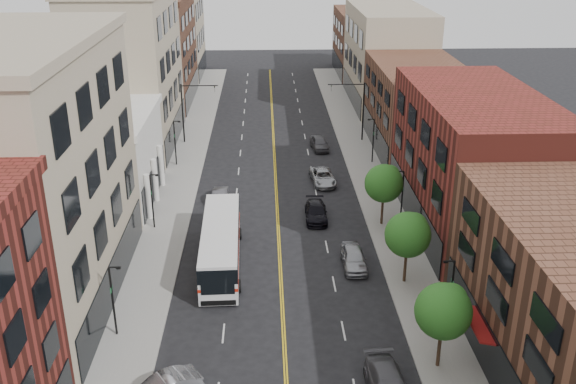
{
  "coord_description": "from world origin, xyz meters",
  "views": [
    {
      "loc": [
        -1.03,
        -27.65,
        25.19
      ],
      "look_at": [
        0.74,
        20.11,
        5.0
      ],
      "focal_mm": 40.0,
      "sensor_mm": 36.0,
      "label": 1
    }
  ],
  "objects": [
    {
      "name": "bldg_r_far_a",
      "position": [
        17.0,
        45.0,
        5.0
      ],
      "size": [
        10.0,
        20.0,
        10.0
      ],
      "primitive_type": "cube",
      "color": "brown",
      "rests_on": "ground"
    },
    {
      "name": "signal_mast_right",
      "position": [
        10.27,
        48.0,
        4.65
      ],
      "size": [
        4.49,
        0.18,
        7.2
      ],
      "color": "black",
      "rests_on": "sidewalk_right"
    },
    {
      "name": "bldg_l_far_a",
      "position": [
        -17.0,
        48.0,
        9.0
      ],
      "size": [
        10.0,
        20.0,
        18.0
      ],
      "primitive_type": "cube",
      "color": "tan",
      "rests_on": "ground"
    },
    {
      "name": "tree_r_2",
      "position": [
        9.39,
        14.07,
        4.13
      ],
      "size": [
        3.4,
        3.4,
        5.59
      ],
      "color": "black",
      "rests_on": "sidewalk_right"
    },
    {
      "name": "tree_r_3",
      "position": [
        9.39,
        24.07,
        4.13
      ],
      "size": [
        3.4,
        3.4,
        5.59
      ],
      "color": "black",
      "rests_on": "sidewalk_right"
    },
    {
      "name": "bldg_r_far_b",
      "position": [
        17.0,
        66.0,
        7.0
      ],
      "size": [
        10.0,
        22.0,
        14.0
      ],
      "primitive_type": "cube",
      "color": "tan",
      "rests_on": "ground"
    },
    {
      "name": "lamp_r_3",
      "position": [
        10.95,
        40.0,
        2.97
      ],
      "size": [
        0.81,
        0.55,
        5.05
      ],
      "color": "black",
      "rests_on": "sidewalk_right"
    },
    {
      "name": "car_parked_far",
      "position": [
        5.8,
        16.57,
        0.78
      ],
      "size": [
        1.89,
        4.6,
        1.56
      ],
      "primitive_type": "imported",
      "rotation": [
        0.0,
        0.0,
        0.01
      ],
      "color": "#989A9F",
      "rests_on": "ground"
    },
    {
      "name": "sidewalk_right",
      "position": [
        10.0,
        35.0,
        0.07
      ],
      "size": [
        4.0,
        110.0,
        0.15
      ],
      "primitive_type": "cube",
      "color": "gray",
      "rests_on": "ground"
    },
    {
      "name": "car_lane_b",
      "position": [
        4.9,
        34.16,
        0.7
      ],
      "size": [
        2.78,
        5.21,
        1.39
      ],
      "primitive_type": "imported",
      "rotation": [
        0.0,
        0.0,
        0.1
      ],
      "color": "#989B9F",
      "rests_on": "ground"
    },
    {
      "name": "bldg_l_far_b",
      "position": [
        -17.0,
        68.0,
        7.5
      ],
      "size": [
        10.0,
        20.0,
        15.0
      ],
      "primitive_type": "cube",
      "color": "brown",
      "rests_on": "ground"
    },
    {
      "name": "lamp_r_2",
      "position": [
        10.95,
        24.0,
        2.97
      ],
      "size": [
        0.81,
        0.55,
        5.05
      ],
      "color": "black",
      "rests_on": "sidewalk_right"
    },
    {
      "name": "bldg_l_white",
      "position": [
        -17.0,
        31.0,
        4.0
      ],
      "size": [
        10.0,
        14.0,
        8.0
      ],
      "primitive_type": "cube",
      "color": "silver",
      "rests_on": "ground"
    },
    {
      "name": "bldg_r_mid",
      "position": [
        17.0,
        24.0,
        6.0
      ],
      "size": [
        10.0,
        22.0,
        12.0
      ],
      "primitive_type": "cube",
      "color": "maroon",
      "rests_on": "ground"
    },
    {
      "name": "bldg_r_far_c",
      "position": [
        17.0,
        86.0,
        5.5
      ],
      "size": [
        10.0,
        18.0,
        11.0
      ],
      "primitive_type": "cube",
      "color": "brown",
      "rests_on": "ground"
    },
    {
      "name": "tree_r_1",
      "position": [
        9.39,
        4.07,
        4.13
      ],
      "size": [
        3.4,
        3.4,
        5.59
      ],
      "color": "black",
      "rests_on": "sidewalk_right"
    },
    {
      "name": "lamp_l_3",
      "position": [
        -10.95,
        40.0,
        2.97
      ],
      "size": [
        0.81,
        0.55,
        5.05
      ],
      "color": "black",
      "rests_on": "sidewalk_left"
    },
    {
      "name": "city_bus",
      "position": [
        -4.66,
        17.39,
        1.93
      ],
      "size": [
        3.38,
        13.01,
        3.33
      ],
      "rotation": [
        0.0,
        0.0,
        0.03
      ],
      "color": "silver",
      "rests_on": "ground"
    },
    {
      "name": "lamp_r_1",
      "position": [
        10.95,
        8.0,
        2.97
      ],
      "size": [
        0.81,
        0.55,
        5.05
      ],
      "color": "black",
      "rests_on": "sidewalk_right"
    },
    {
      "name": "sidewalk_left",
      "position": [
        -10.0,
        35.0,
        0.07
      ],
      "size": [
        4.0,
        110.0,
        0.15
      ],
      "primitive_type": "cube",
      "color": "gray",
      "rests_on": "ground"
    },
    {
      "name": "lamp_l_1",
      "position": [
        -10.95,
        8.0,
        2.97
      ],
      "size": [
        0.81,
        0.55,
        5.05
      ],
      "color": "black",
      "rests_on": "sidewalk_left"
    },
    {
      "name": "signal_mast_left",
      "position": [
        -10.27,
        48.0,
        4.65
      ],
      "size": [
        4.49,
        0.18,
        7.2
      ],
      "color": "black",
      "rests_on": "sidewalk_left"
    },
    {
      "name": "lamp_l_2",
      "position": [
        -10.95,
        24.0,
        2.97
      ],
      "size": [
        0.81,
        0.55,
        5.05
      ],
      "color": "black",
      "rests_on": "sidewalk_left"
    },
    {
      "name": "car_lane_a",
      "position": [
        3.51,
        25.47,
        0.7
      ],
      "size": [
        2.04,
        4.85,
        1.4
      ],
      "primitive_type": "imported",
      "rotation": [
        0.0,
        0.0,
        -0.02
      ],
      "color": "black",
      "rests_on": "ground"
    },
    {
      "name": "car_lane_behind",
      "position": [
        -5.5,
        29.92,
        0.67
      ],
      "size": [
        1.47,
        4.07,
        1.34
      ],
      "primitive_type": "imported",
      "rotation": [
        0.0,
        0.0,
        3.16
      ],
      "color": "#434347",
      "rests_on": "ground"
    },
    {
      "name": "bldg_l_far_c",
      "position": [
        -17.0,
        86.0,
        10.0
      ],
      "size": [
        10.0,
        16.0,
        20.0
      ],
      "primitive_type": "cube",
      "color": "tan",
      "rests_on": "ground"
    },
    {
      "name": "bldg_l_tanoffice",
      "position": [
        -17.0,
        13.0,
        9.0
      ],
      "size": [
        10.0,
        22.0,
        18.0
      ],
      "primitive_type": "cube",
      "color": "tan",
      "rests_on": "ground"
    },
    {
      "name": "car_lane_c",
      "position": [
        5.43,
        45.01,
        0.76
      ],
      "size": [
        2.29,
        4.63,
        1.52
      ],
      "primitive_type": "imported",
      "rotation": [
        0.0,
        0.0,
        0.11
      ],
      "color": "#454549",
      "rests_on": "ground"
    }
  ]
}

